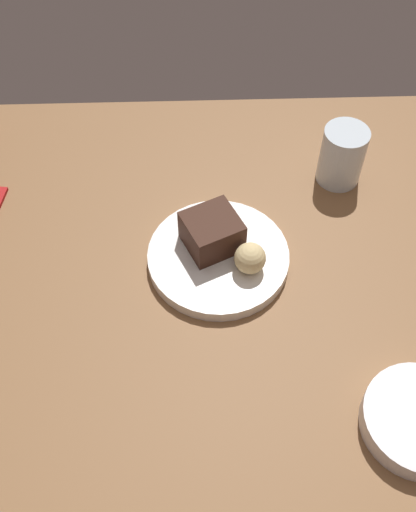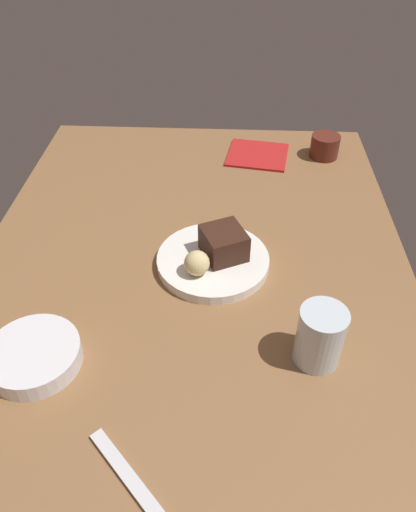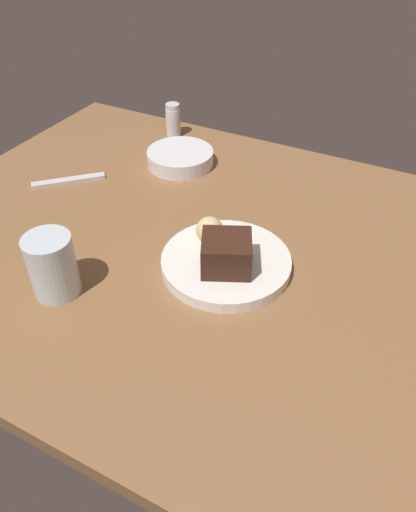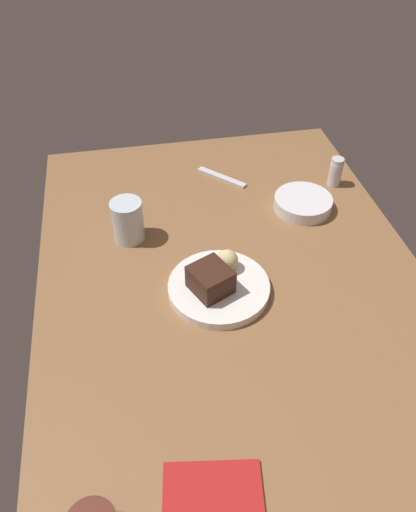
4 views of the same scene
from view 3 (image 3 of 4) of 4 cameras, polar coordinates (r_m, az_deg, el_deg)
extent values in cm
cube|color=brown|center=(86.11, 1.65, 0.00)|extent=(120.00, 84.00, 3.00)
cylinder|color=white|center=(80.88, 2.11, -0.77)|extent=(21.45, 21.45, 2.01)
cube|color=#381E14|center=(76.81, 2.15, 0.33)|extent=(10.17, 9.97, 5.52)
sphere|color=#DBC184|center=(82.26, 0.19, 3.03)|extent=(4.67, 4.67, 4.67)
cylinder|color=silver|center=(121.88, -4.07, 15.26)|extent=(3.47, 3.47, 6.70)
cylinder|color=silver|center=(120.32, -4.16, 16.97)|extent=(3.30, 3.30, 1.20)
cylinder|color=silver|center=(77.67, -17.67, -1.06)|extent=(7.33, 7.33, 10.15)
cylinder|color=silver|center=(109.64, -3.25, 11.36)|extent=(14.53, 14.53, 3.23)
cube|color=silver|center=(107.60, -15.92, 8.46)|extent=(12.02, 11.74, 0.70)
camera|label=1|loc=(1.15, 24.11, 48.46)|focal=42.68mm
camera|label=2|loc=(1.09, -42.67, 36.56)|focal=33.97mm
camera|label=4|loc=(0.64, 92.64, 25.77)|focal=34.56mm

